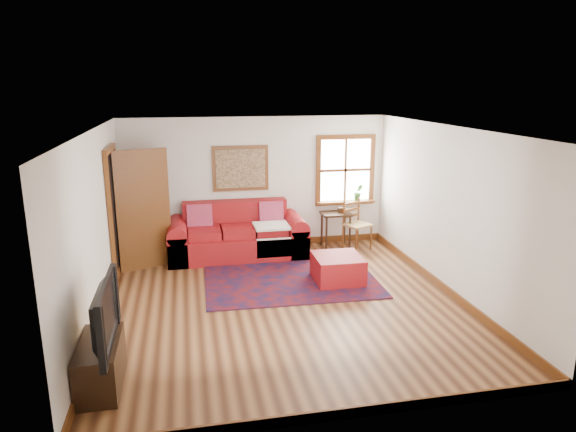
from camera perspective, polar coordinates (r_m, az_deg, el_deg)
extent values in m
plane|color=#452412|center=(7.56, -0.44, -9.60)|extent=(5.50, 5.50, 0.00)
cube|color=silver|center=(9.79, -3.53, 3.66)|extent=(5.00, 0.04, 2.50)
cube|color=silver|center=(4.61, 6.15, -9.02)|extent=(5.00, 0.04, 2.50)
cube|color=silver|center=(7.12, -20.64, -1.39)|extent=(0.04, 5.50, 2.50)
cube|color=silver|center=(7.98, 17.44, 0.53)|extent=(0.04, 5.50, 2.50)
cube|color=white|center=(6.92, -0.48, 9.65)|extent=(5.00, 5.50, 0.04)
cube|color=brown|center=(10.06, -3.42, -3.03)|extent=(5.00, 0.03, 0.12)
cube|color=brown|center=(7.51, -19.71, -10.16)|extent=(0.03, 5.50, 0.12)
cube|color=brown|center=(8.33, 16.73, -7.44)|extent=(0.03, 5.50, 0.12)
cube|color=white|center=(10.12, 6.36, 5.10)|extent=(1.00, 0.02, 1.20)
cube|color=brown|center=(10.02, 6.49, 8.73)|extent=(1.18, 0.06, 0.09)
cube|color=brown|center=(10.23, 6.28, 1.52)|extent=(1.18, 0.06, 0.09)
cube|color=brown|center=(9.96, 3.38, 5.01)|extent=(0.09, 0.06, 1.20)
cube|color=brown|center=(10.29, 9.29, 5.15)|extent=(0.09, 0.06, 1.20)
cube|color=brown|center=(10.11, 6.39, 5.09)|extent=(1.00, 0.04, 0.05)
cube|color=brown|center=(10.16, 6.41, 1.58)|extent=(1.15, 0.20, 0.04)
imported|color=#276122|center=(10.18, 7.81, 2.62)|extent=(0.18, 0.15, 0.33)
cube|color=black|center=(8.70, -18.87, 0.01)|extent=(0.02, 0.90, 2.05)
cube|color=brown|center=(8.22, -19.08, -0.83)|extent=(0.06, 0.09, 2.05)
cube|color=brown|center=(9.18, -18.31, 0.77)|extent=(0.06, 0.09, 2.05)
cube|color=brown|center=(8.51, -19.25, 7.01)|extent=(0.06, 1.08, 0.09)
cube|color=brown|center=(8.94, -15.77, 0.62)|extent=(0.86, 0.35, 2.05)
cube|color=silver|center=(8.92, -15.81, 1.26)|extent=(0.56, 0.22, 1.33)
cube|color=brown|center=(9.67, -5.31, 5.30)|extent=(1.05, 0.04, 0.85)
cube|color=tan|center=(9.64, -5.29, 5.27)|extent=(0.92, 0.03, 0.72)
cube|color=#540C0D|center=(8.45, 0.17, -6.83)|extent=(2.80, 2.26, 0.02)
cube|color=maroon|center=(9.47, -5.61, -3.22)|extent=(2.49, 1.03, 0.43)
cube|color=maroon|center=(9.69, -5.91, 0.19)|extent=(1.94, 0.28, 0.54)
cube|color=maroon|center=(9.41, -12.13, -3.24)|extent=(0.35, 1.03, 0.54)
cube|color=maroon|center=(9.61, 0.76, -2.54)|extent=(0.35, 1.03, 0.54)
cube|color=red|center=(9.47, -9.78, -0.08)|extent=(0.45, 0.22, 0.47)
cube|color=red|center=(9.59, -1.88, 0.31)|extent=(0.45, 0.22, 0.47)
cube|color=silver|center=(9.25, -1.85, -1.10)|extent=(0.63, 0.57, 0.04)
cube|color=maroon|center=(8.29, 5.54, -5.85)|extent=(0.76, 0.76, 0.43)
cube|color=black|center=(9.91, 5.36, 0.25)|extent=(0.56, 0.42, 0.04)
cylinder|color=black|center=(9.78, 4.29, -1.98)|extent=(0.04, 0.04, 0.64)
cylinder|color=black|center=(9.91, 6.88, -1.82)|extent=(0.04, 0.04, 0.64)
cylinder|color=black|center=(10.10, 3.77, -1.44)|extent=(0.04, 0.04, 0.64)
cylinder|color=black|center=(10.22, 6.29, -1.30)|extent=(0.04, 0.04, 0.64)
cube|color=tan|center=(9.86, 7.72, -0.98)|extent=(0.58, 0.57, 0.04)
cylinder|color=brown|center=(9.68, 7.59, -2.81)|extent=(0.04, 0.04, 0.46)
cylinder|color=brown|center=(9.94, 9.20, -2.41)|extent=(0.04, 0.04, 0.46)
cylinder|color=brown|center=(9.86, 6.18, -0.93)|extent=(0.04, 0.04, 0.95)
cylinder|color=brown|center=(10.12, 7.80, -0.58)|extent=(0.04, 0.04, 0.95)
cube|color=brown|center=(9.92, 7.05, 0.71)|extent=(0.36, 0.19, 0.29)
cube|color=black|center=(5.89, -20.11, -15.20)|extent=(0.41, 0.91, 0.50)
imported|color=black|center=(5.57, -20.54, -10.26)|extent=(0.15, 1.17, 0.67)
cylinder|color=silver|center=(6.10, -19.37, -10.51)|extent=(0.12, 0.12, 0.18)
cylinder|color=#FFA53F|center=(6.11, -19.35, -10.77)|extent=(0.07, 0.07, 0.12)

